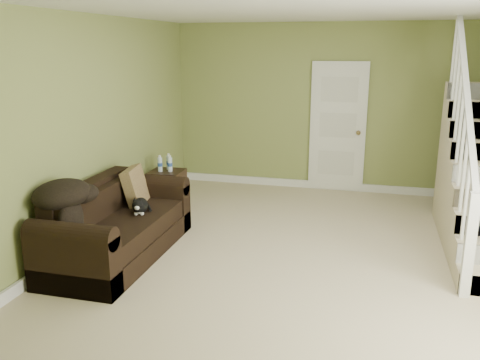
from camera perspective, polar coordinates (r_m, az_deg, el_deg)
The scene contains 14 objects.
floor at distance 5.78m, azimuth 7.40°, elevation -8.16°, with size 5.00×5.50×0.01m, color #BFAF8A.
ceiling at distance 5.34m, azimuth 8.38°, elevation 18.49°, with size 5.00×5.50×0.01m, color white.
wall_back at distance 8.12m, azimuth 10.33°, elevation 7.92°, with size 5.00×0.04×2.60m, color olive.
wall_front at distance 2.78m, azimuth 0.68°, elevation -5.09°, with size 5.00×0.04×2.60m, color olive.
wall_left at distance 6.22m, azimuth -15.74°, elevation 5.54°, with size 0.04×5.50×2.60m, color olive.
baseboard_back at distance 8.32m, azimuth 9.92°, elevation -0.60°, with size 5.00×0.04×0.12m, color white.
baseboard_left at distance 6.51m, azimuth -14.75°, elevation -5.29°, with size 0.04×5.50×0.12m, color white.
door at distance 8.11m, azimuth 10.92°, elevation 5.78°, with size 0.86×0.12×2.02m.
sofa at distance 5.74m, azimuth -13.74°, elevation -5.33°, with size 0.89×2.05×0.81m.
side_table at distance 7.29m, azimuth -8.17°, elevation -0.95°, with size 0.46×0.46×0.77m.
cat at distance 5.76m, azimuth -11.26°, elevation -2.86°, with size 0.28×0.46×0.22m.
banana at distance 5.18m, azimuth -16.12°, elevation -5.94°, with size 0.05×0.16×0.05m, color gold.
throw_pillow at distance 6.13m, azimuth -11.61°, elevation -0.89°, with size 0.12×0.49×0.49m, color #49321D.
throw_blanket at distance 5.28m, azimuth -19.37°, elevation -1.49°, with size 0.50×0.67×0.28m, color black.
Camera 1 is at (0.64, -5.29, 2.25)m, focal length 38.00 mm.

